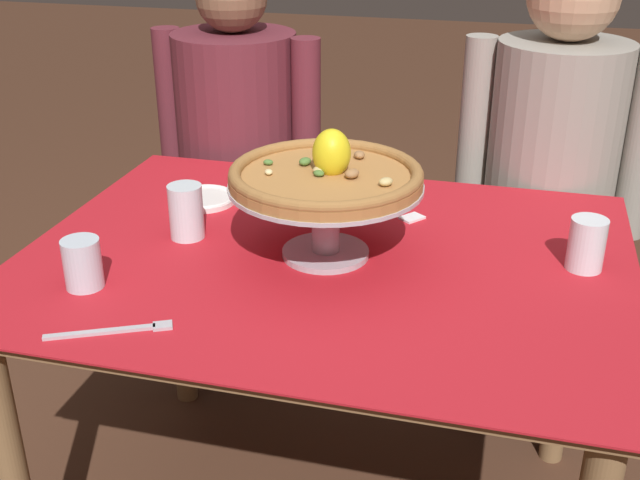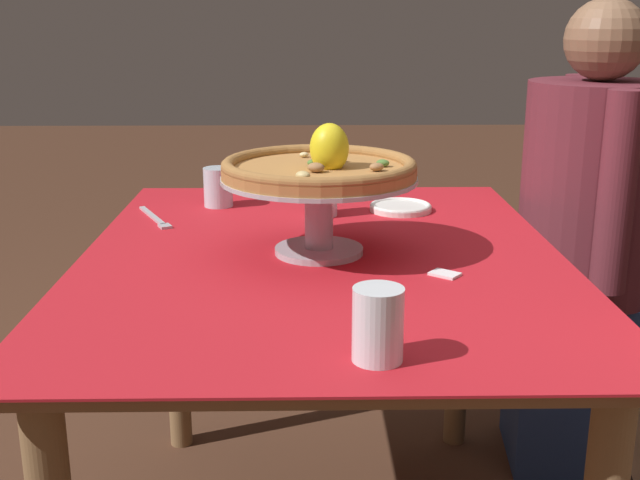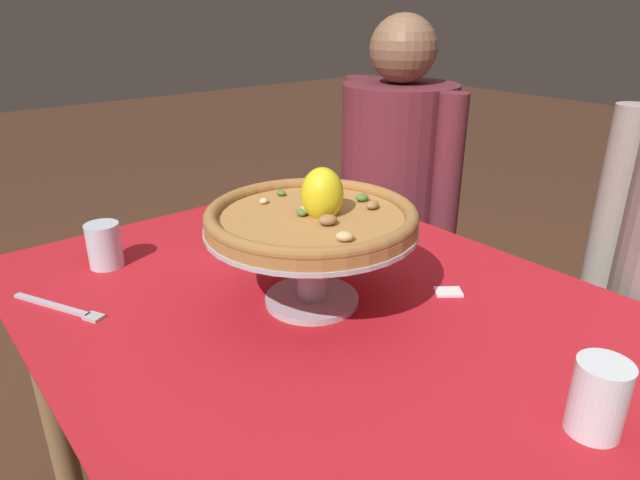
% 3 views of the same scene
% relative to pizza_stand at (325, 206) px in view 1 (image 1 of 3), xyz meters
% --- Properties ---
extents(dining_table, '(1.19, 0.93, 0.71)m').
position_rel_pizza_stand_xyz_m(dining_table, '(0.00, 0.01, -0.21)').
color(dining_table, olive).
rests_on(dining_table, ground).
extents(pizza_stand, '(0.37, 0.37, 0.15)m').
position_rel_pizza_stand_xyz_m(pizza_stand, '(0.00, 0.00, 0.00)').
color(pizza_stand, '#B7B7C1').
rests_on(pizza_stand, dining_table).
extents(pizza, '(0.37, 0.37, 0.10)m').
position_rel_pizza_stand_xyz_m(pizza, '(0.00, 0.00, 0.07)').
color(pizza, '#AD753D').
rests_on(pizza, pizza_stand).
extents(water_glass_side_left, '(0.07, 0.07, 0.11)m').
position_rel_pizza_stand_xyz_m(water_glass_side_left, '(-0.30, 0.01, -0.05)').
color(water_glass_side_left, silver).
rests_on(water_glass_side_left, dining_table).
extents(water_glass_front_left, '(0.07, 0.07, 0.09)m').
position_rel_pizza_stand_xyz_m(water_glass_front_left, '(-0.39, -0.24, -0.06)').
color(water_glass_front_left, silver).
rests_on(water_glass_front_left, dining_table).
extents(water_glass_side_right, '(0.07, 0.07, 0.10)m').
position_rel_pizza_stand_xyz_m(water_glass_side_right, '(0.49, 0.07, -0.06)').
color(water_glass_side_right, white).
rests_on(water_glass_side_right, dining_table).
extents(side_plate, '(0.15, 0.15, 0.02)m').
position_rel_pizza_stand_xyz_m(side_plate, '(-0.34, 0.20, -0.10)').
color(side_plate, white).
rests_on(side_plate, dining_table).
extents(dinner_fork, '(0.19, 0.11, 0.01)m').
position_rel_pizza_stand_xyz_m(dinner_fork, '(-0.26, -0.36, -0.10)').
color(dinner_fork, '#B7B7C1').
rests_on(dinner_fork, dining_table).
extents(sugar_packet, '(0.06, 0.06, 0.00)m').
position_rel_pizza_stand_xyz_m(sugar_packet, '(0.14, 0.22, -0.10)').
color(sugar_packet, white).
rests_on(sugar_packet, dining_table).
extents(diner_left, '(0.50, 0.37, 1.20)m').
position_rel_pizza_stand_xyz_m(diner_left, '(-0.43, 0.68, -0.24)').
color(diner_left, navy).
rests_on(diner_left, ground).
extents(diner_right, '(0.48, 0.36, 1.25)m').
position_rel_pizza_stand_xyz_m(diner_right, '(0.44, 0.64, -0.22)').
color(diner_right, black).
rests_on(diner_right, ground).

